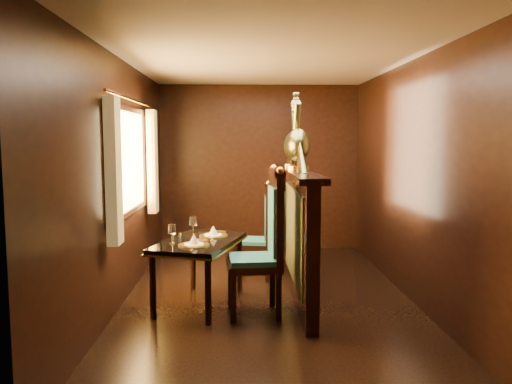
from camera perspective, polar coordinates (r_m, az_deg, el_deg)
The scene contains 8 objects.
ground at distance 5.36m, azimuth 1.38°, elevation -12.25°, with size 5.00×5.00×0.00m, color black.
room_shell at distance 5.10m, azimuth 0.45°, elevation 4.92°, with size 3.04×5.04×2.52m.
partition at distance 5.50m, azimuth 4.57°, elevation -4.12°, with size 0.26×2.70×1.36m.
dining_table at distance 5.10m, azimuth -6.51°, elevation -6.23°, with size 0.98×1.28×0.87m.
chair_left at distance 4.78m, azimuth 1.32°, elevation -5.25°, with size 0.55×0.58×1.43m.
chair_right at distance 6.04m, azimuth 0.93°, elevation -4.01°, with size 0.50×0.52×1.21m.
peacock_left at distance 5.33m, azimuth 4.82°, elevation 7.05°, with size 0.26×0.70×0.83m, color #184A31, non-canonical shape.
peacock_right at distance 5.71m, azimuth 4.37°, elevation 6.70°, with size 0.25×0.65×0.78m, color #184A31, non-canonical shape.
Camera 1 is at (-0.28, -5.08, 1.68)m, focal length 35.00 mm.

